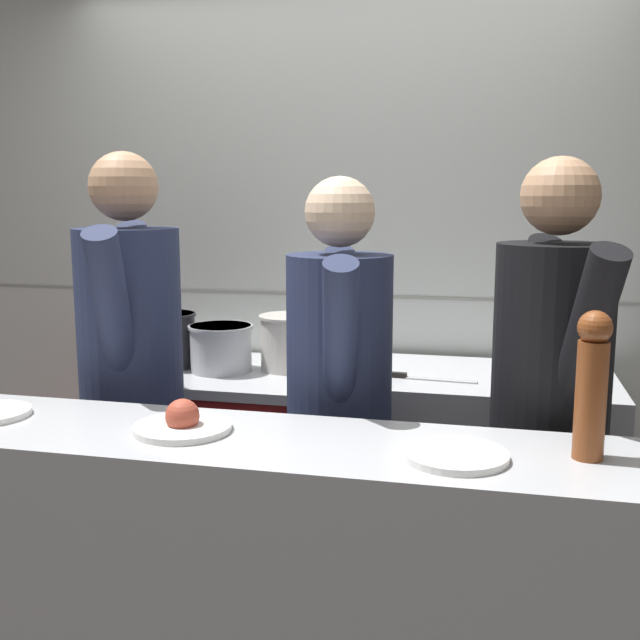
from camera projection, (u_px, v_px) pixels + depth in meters
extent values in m
cube|color=silver|center=(347.00, 262.00, 3.39)|extent=(8.00, 0.06, 2.60)
cube|color=gray|center=(346.00, 295.00, 3.38)|extent=(8.00, 0.00, 0.01)
cube|color=maroon|center=(227.00, 471.00, 3.25)|extent=(0.84, 0.70, 0.83)
cube|color=#B7BABF|center=(225.00, 373.00, 3.18)|extent=(0.86, 0.71, 0.04)
cube|color=#B7BABF|center=(197.00, 486.00, 2.92)|extent=(0.76, 0.03, 0.10)
cube|color=#B7BABF|center=(468.00, 483.00, 3.01)|extent=(1.10, 0.65, 0.90)
cube|color=black|center=(462.00, 616.00, 2.78)|extent=(1.07, 0.04, 0.10)
cube|color=#B7BABF|center=(283.00, 614.00, 2.00)|extent=(2.70, 0.45, 0.98)
cylinder|color=#2D2D33|center=(169.00, 340.00, 3.20)|extent=(0.22, 0.22, 0.23)
cylinder|color=#2D2D33|center=(168.00, 315.00, 3.18)|extent=(0.24, 0.24, 0.01)
cylinder|color=#B7BABF|center=(221.00, 348.00, 3.12)|extent=(0.25, 0.25, 0.19)
cylinder|color=#B7BABF|center=(221.00, 327.00, 3.10)|extent=(0.27, 0.27, 0.01)
cylinder|color=beige|center=(289.00, 342.00, 3.15)|extent=(0.24, 0.24, 0.23)
cylinder|color=beige|center=(289.00, 317.00, 3.13)|extent=(0.26, 0.26, 0.01)
cube|color=#B7BABF|center=(441.00, 380.00, 2.84)|extent=(0.27, 0.06, 0.01)
cube|color=black|center=(392.00, 375.00, 2.89)|extent=(0.11, 0.03, 0.02)
cylinder|color=white|center=(183.00, 428.00, 1.99)|extent=(0.26, 0.26, 0.02)
sphere|color=#B24733|center=(182.00, 416.00, 1.98)|extent=(0.09, 0.09, 0.09)
cylinder|color=white|center=(456.00, 455.00, 1.78)|extent=(0.25, 0.25, 0.02)
cylinder|color=brown|center=(591.00, 401.00, 1.76)|extent=(0.07, 0.07, 0.28)
sphere|color=brown|center=(595.00, 327.00, 1.73)|extent=(0.08, 0.08, 0.08)
cube|color=black|center=(138.00, 531.00, 2.68)|extent=(0.34, 0.26, 0.81)
cylinder|color=#262D4C|center=(130.00, 327.00, 2.56)|extent=(0.43, 0.43, 0.67)
sphere|color=tan|center=(124.00, 186.00, 2.48)|extent=(0.23, 0.23, 0.23)
cylinder|color=#262D4C|center=(142.00, 296.00, 2.76)|extent=(0.19, 0.35, 0.56)
cylinder|color=#262D4C|center=(113.00, 314.00, 2.34)|extent=(0.19, 0.35, 0.56)
cube|color=black|center=(338.00, 562.00, 2.49)|extent=(0.32, 0.24, 0.77)
cylinder|color=#262D4C|center=(339.00, 355.00, 2.38)|extent=(0.40, 0.40, 0.64)
sphere|color=beige|center=(340.00, 212.00, 2.30)|extent=(0.22, 0.22, 0.22)
cylinder|color=#262D4C|center=(339.00, 321.00, 2.56)|extent=(0.17, 0.34, 0.54)
cylinder|color=#262D4C|center=(340.00, 344.00, 2.17)|extent=(0.17, 0.34, 0.54)
cube|color=black|center=(540.00, 584.00, 2.33)|extent=(0.34, 0.28, 0.80)
cylinder|color=black|center=(552.00, 355.00, 2.21)|extent=(0.44, 0.44, 0.66)
sphere|color=tan|center=(560.00, 196.00, 2.14)|extent=(0.23, 0.23, 0.23)
cylinder|color=black|center=(528.00, 318.00, 2.40)|extent=(0.20, 0.35, 0.55)
cylinder|color=black|center=(584.00, 343.00, 2.00)|extent=(0.20, 0.35, 0.55)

